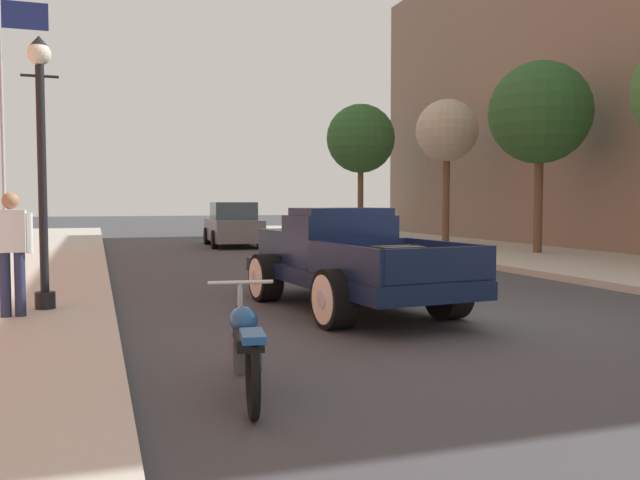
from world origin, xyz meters
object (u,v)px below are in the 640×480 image
street_tree_second (540,113)px  flagpole (8,90)px  car_background_grey (233,226)px  street_tree_farthest (361,139)px  hotrod_truck_navy (342,260)px  motorcycle_parked (245,344)px  pedestrian_sidewalk_left (12,247)px  street_lamp_near (42,152)px  street_tree_third (447,132)px

street_tree_second → flagpole: bearing=146.6°
car_background_grey → flagpole: size_ratio=0.48×
street_tree_farthest → hotrod_truck_navy: bearing=-113.1°
flagpole → street_tree_farthest: size_ratio=1.56×
motorcycle_parked → pedestrian_sidewalk_left: bearing=119.9°
street_lamp_near → street_tree_third: bearing=41.8°
car_background_grey → pedestrian_sidewalk_left: pedestrian_sidewalk_left is taller
hotrod_truck_navy → street_lamp_near: street_lamp_near is taller
pedestrian_sidewalk_left → flagpole: size_ratio=0.18×
motorcycle_parked → flagpole: (-4.18, 21.27, 5.33)m
hotrod_truck_navy → flagpole: size_ratio=0.55×
street_tree_second → street_lamp_near: bearing=-153.9°
flagpole → street_tree_second: bearing=-33.4°
motorcycle_parked → street_lamp_near: street_lamp_near is taller
pedestrian_sidewalk_left → hotrod_truck_navy: bearing=2.6°
motorcycle_parked → car_background_grey: size_ratio=0.48×
street_tree_farthest → street_tree_second: bearing=-83.4°
street_tree_third → street_tree_farthest: 5.87m
street_lamp_near → motorcycle_parked: bearing=-67.0°
street_lamp_near → street_tree_farthest: 21.28m
street_tree_third → hotrod_truck_navy: bearing=-125.7°
car_background_grey → pedestrian_sidewalk_left: bearing=-111.6°
hotrod_truck_navy → street_tree_third: 15.24m
street_lamp_near → street_tree_third: street_tree_third is taller
hotrod_truck_navy → street_tree_second: bearing=37.8°
street_lamp_near → flagpole: size_ratio=0.42×
motorcycle_parked → street_tree_farthest: bearing=65.4°
car_background_grey → street_tree_farthest: (6.41, 3.05, 3.70)m
motorcycle_parked → street_tree_farthest: (10.07, 22.00, 4.03)m
car_background_grey → street_tree_second: size_ratio=0.77×
street_tree_third → street_lamp_near: bearing=-138.2°
motorcycle_parked → flagpole: bearing=101.1°
street_lamp_near → street_tree_farthest: (11.99, 17.46, 2.08)m
car_background_grey → street_tree_third: size_ratio=0.83×
street_lamp_near → pedestrian_sidewalk_left: bearing=-122.0°
car_background_grey → flagpole: flagpole is taller
street_lamp_near → street_tree_second: (13.26, 6.51, 1.91)m
street_lamp_near → flagpole: (-2.25, 16.73, 3.39)m
street_tree_third → pedestrian_sidewalk_left: bearing=-137.6°
motorcycle_parked → street_tree_third: street_tree_third is taller
street_lamp_near → street_tree_second: 14.89m
street_tree_second → street_tree_third: 5.18m
motorcycle_parked → flagpole: size_ratio=0.23×
motorcycle_parked → street_tree_farthest: size_ratio=0.36×
flagpole → pedestrian_sidewalk_left: bearing=-83.7°
pedestrian_sidewalk_left → street_lamp_near: (0.36, 0.57, 1.30)m
street_lamp_near → hotrod_truck_navy: bearing=-4.6°
street_tree_third → street_tree_farthest: (-1.08, 5.77, 0.21)m
pedestrian_sidewalk_left → flagpole: (-1.90, 17.30, 4.68)m
pedestrian_sidewalk_left → motorcycle_parked: bearing=-60.1°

